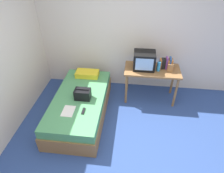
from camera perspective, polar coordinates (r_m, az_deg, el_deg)
ground_plane at (r=3.66m, az=1.38°, el=-16.93°), size 8.00×8.00×0.00m
wall_back at (r=4.50m, az=4.24°, el=14.84°), size 5.20×0.10×2.60m
bed at (r=4.10m, az=-9.08°, el=-5.42°), size 1.00×2.00×0.48m
desk at (r=4.32m, az=11.40°, el=3.84°), size 1.16×0.60×0.77m
tv at (r=4.18m, az=9.25°, el=7.42°), size 0.44×0.39×0.36m
water_bottle at (r=4.18m, az=13.30°, el=5.63°), size 0.07×0.07×0.20m
book_row at (r=4.32m, az=15.34°, el=6.44°), size 0.26×0.16×0.24m
picture_frame at (r=4.21m, az=16.47°, el=5.03°), size 0.11×0.02×0.17m
pillow at (r=4.48m, az=-7.14°, el=3.66°), size 0.50×0.28×0.12m
handbag at (r=3.82m, az=-8.45°, el=-2.17°), size 0.30×0.20×0.23m
magazine at (r=3.65m, az=-12.48°, el=-6.92°), size 0.21×0.29×0.01m
remote_dark at (r=3.59m, az=-8.25°, el=-7.00°), size 0.04×0.16×0.02m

